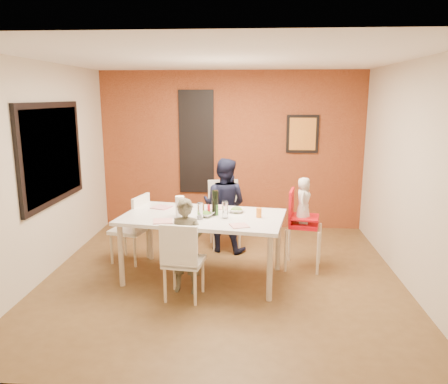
# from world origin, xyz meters

# --- Properties ---
(ground) EXTENTS (4.50, 4.50, 0.00)m
(ground) POSITION_xyz_m (0.00, 0.00, 0.00)
(ground) COLOR brown
(ground) RESTS_ON ground
(ceiling) EXTENTS (4.50, 4.50, 0.02)m
(ceiling) POSITION_xyz_m (0.00, 0.00, 2.70)
(ceiling) COLOR white
(ceiling) RESTS_ON wall_back
(wall_back) EXTENTS (4.50, 0.02, 2.70)m
(wall_back) POSITION_xyz_m (0.00, 2.25, 1.35)
(wall_back) COLOR beige
(wall_back) RESTS_ON ground
(wall_front) EXTENTS (4.50, 0.02, 2.70)m
(wall_front) POSITION_xyz_m (0.00, -2.25, 1.35)
(wall_front) COLOR beige
(wall_front) RESTS_ON ground
(wall_left) EXTENTS (0.02, 4.50, 2.70)m
(wall_left) POSITION_xyz_m (-2.25, 0.00, 1.35)
(wall_left) COLOR beige
(wall_left) RESTS_ON ground
(wall_right) EXTENTS (0.02, 4.50, 2.70)m
(wall_right) POSITION_xyz_m (2.25, 0.00, 1.35)
(wall_right) COLOR beige
(wall_right) RESTS_ON ground
(brick_accent_wall) EXTENTS (4.50, 0.02, 2.70)m
(brick_accent_wall) POSITION_xyz_m (0.00, 2.23, 1.35)
(brick_accent_wall) COLOR maroon
(brick_accent_wall) RESTS_ON ground
(picture_window_frame) EXTENTS (0.05, 1.70, 1.30)m
(picture_window_frame) POSITION_xyz_m (-2.22, 0.20, 1.55)
(picture_window_frame) COLOR black
(picture_window_frame) RESTS_ON wall_left
(picture_window_pane) EXTENTS (0.02, 1.55, 1.15)m
(picture_window_pane) POSITION_xyz_m (-2.21, 0.20, 1.55)
(picture_window_pane) COLOR black
(picture_window_pane) RESTS_ON wall_left
(glassblock_strip) EXTENTS (0.55, 0.03, 1.70)m
(glassblock_strip) POSITION_xyz_m (-0.60, 2.21, 1.50)
(glassblock_strip) COLOR silver
(glassblock_strip) RESTS_ON wall_back
(glassblock_surround) EXTENTS (0.60, 0.03, 1.76)m
(glassblock_surround) POSITION_xyz_m (-0.60, 2.21, 1.50)
(glassblock_surround) COLOR black
(glassblock_surround) RESTS_ON wall_back
(art_print_frame) EXTENTS (0.54, 0.03, 0.64)m
(art_print_frame) POSITION_xyz_m (1.20, 2.21, 1.65)
(art_print_frame) COLOR black
(art_print_frame) RESTS_ON wall_back
(art_print_canvas) EXTENTS (0.44, 0.01, 0.54)m
(art_print_canvas) POSITION_xyz_m (1.20, 2.19, 1.65)
(art_print_canvas) COLOR gold
(art_print_canvas) RESTS_ON wall_back
(dining_table) EXTENTS (2.12, 1.39, 0.82)m
(dining_table) POSITION_xyz_m (-0.24, -0.04, 0.75)
(dining_table) COLOR white
(dining_table) RESTS_ON ground
(chair_near) EXTENTS (0.48, 0.48, 0.92)m
(chair_near) POSITION_xyz_m (-0.41, -0.69, 0.51)
(chair_near) COLOR silver
(chair_near) RESTS_ON ground
(chair_far) EXTENTS (0.55, 0.55, 1.01)m
(chair_far) POSITION_xyz_m (-0.06, 1.25, 0.56)
(chair_far) COLOR white
(chair_far) RESTS_ON ground
(chair_left) EXTENTS (0.54, 0.54, 0.95)m
(chair_left) POSITION_xyz_m (-1.25, 0.45, 0.53)
(chair_left) COLOR white
(chair_left) RESTS_ON ground
(high_chair) EXTENTS (0.52, 0.52, 1.07)m
(high_chair) POSITION_xyz_m (1.01, 0.39, 0.64)
(high_chair) COLOR red
(high_chair) RESTS_ON ground
(child_near) EXTENTS (0.43, 0.31, 1.12)m
(child_near) POSITION_xyz_m (-0.40, -0.45, 0.56)
(child_near) COLOR brown
(child_near) RESTS_ON ground
(child_far) EXTENTS (0.80, 0.70, 1.40)m
(child_far) POSITION_xyz_m (-0.04, 1.00, 0.70)
(child_far) COLOR black
(child_far) RESTS_ON ground
(toddler) EXTENTS (0.27, 0.34, 0.61)m
(toddler) POSITION_xyz_m (1.04, 0.38, 0.93)
(toddler) COLOR beige
(toddler) RESTS_ON high_chair
(plate_near_left) EXTENTS (0.27, 0.27, 0.01)m
(plate_near_left) POSITION_xyz_m (-0.68, -0.34, 0.83)
(plate_near_left) COLOR white
(plate_near_left) RESTS_ON dining_table
(plate_far_mid) EXTENTS (0.26, 0.26, 0.01)m
(plate_far_mid) POSITION_xyz_m (-0.11, 0.35, 0.83)
(plate_far_mid) COLOR white
(plate_far_mid) RESTS_ON dining_table
(plate_near_right) EXTENTS (0.25, 0.25, 0.01)m
(plate_near_right) POSITION_xyz_m (0.23, -0.47, 0.83)
(plate_near_right) COLOR white
(plate_near_right) RESTS_ON dining_table
(plate_far_left) EXTENTS (0.29, 0.29, 0.01)m
(plate_far_left) POSITION_xyz_m (-0.84, 0.31, 0.83)
(plate_far_left) COLOR silver
(plate_far_left) RESTS_ON dining_table
(salad_bowl_a) EXTENTS (0.26, 0.26, 0.05)m
(salad_bowl_a) POSITION_xyz_m (-0.20, -0.09, 0.85)
(salad_bowl_a) COLOR silver
(salad_bowl_a) RESTS_ON dining_table
(salad_bowl_b) EXTENTS (0.23, 0.23, 0.05)m
(salad_bowl_b) POSITION_xyz_m (0.17, 0.14, 0.85)
(salad_bowl_b) COLOR white
(salad_bowl_b) RESTS_ON dining_table
(wine_bottle) EXTENTS (0.08, 0.08, 0.31)m
(wine_bottle) POSITION_xyz_m (-0.09, -0.01, 0.98)
(wine_bottle) COLOR black
(wine_bottle) RESTS_ON dining_table
(wine_glass_a) EXTENTS (0.07, 0.07, 0.20)m
(wine_glass_a) POSITION_xyz_m (-0.25, -0.21, 0.93)
(wine_glass_a) COLOR white
(wine_glass_a) RESTS_ON dining_table
(wine_glass_b) EXTENTS (0.07, 0.07, 0.21)m
(wine_glass_b) POSITION_xyz_m (0.04, -0.13, 0.93)
(wine_glass_b) COLOR white
(wine_glass_b) RESTS_ON dining_table
(paper_towel_roll) EXTENTS (0.11, 0.11, 0.25)m
(paper_towel_roll) POSITION_xyz_m (-0.52, -0.08, 0.95)
(paper_towel_roll) COLOR white
(paper_towel_roll) RESTS_ON dining_table
(condiment_red) EXTENTS (0.04, 0.04, 0.14)m
(condiment_red) POSITION_xyz_m (-0.16, -0.07, 0.89)
(condiment_red) COLOR red
(condiment_red) RESTS_ON dining_table
(condiment_green) EXTENTS (0.04, 0.04, 0.14)m
(condiment_green) POSITION_xyz_m (-0.06, -0.03, 0.89)
(condiment_green) COLOR #337125
(condiment_green) RESTS_ON dining_table
(condiment_brown) EXTENTS (0.04, 0.04, 0.15)m
(condiment_brown) POSITION_xyz_m (-0.24, -0.06, 0.90)
(condiment_brown) COLOR brown
(condiment_brown) RESTS_ON dining_table
(sippy_cup) EXTENTS (0.07, 0.07, 0.12)m
(sippy_cup) POSITION_xyz_m (0.45, -0.08, 0.88)
(sippy_cup) COLOR orange
(sippy_cup) RESTS_ON dining_table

